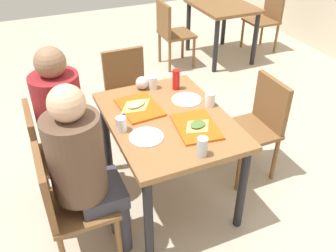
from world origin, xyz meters
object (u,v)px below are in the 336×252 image
Objects in this scene: background_chair_near at (171,30)px; pizza_slice_a at (136,105)px; main_table at (168,129)px; pizza_slice_b at (198,125)px; person_in_brown_jacket at (84,164)px; plastic_cup_c at (153,82)px; condiment_bottle at (176,80)px; paper_plate_near_edge at (146,137)px; background_table at (222,14)px; chair_far_side at (258,122)px; paper_plate_center at (187,100)px; foil_bundle at (142,83)px; soda_can at (202,147)px; tray_red_far at (196,127)px; person_in_red at (66,117)px; tray_red_near at (140,107)px; plastic_cup_a at (210,99)px; chair_left_end at (128,89)px; chair_near_left at (52,151)px; background_chair_far at (267,16)px; chair_near_right at (66,202)px; plastic_cup_b at (121,124)px.

pizza_slice_a is at bearing -30.00° from background_chair_near.
main_table is 5.48× the size of pizza_slice_b.
background_chair_near is (-2.46, 1.63, -0.25)m from person_in_brown_jacket.
plastic_cup_c is at bearing -27.74° from background_chair_near.
pizza_slice_a is at bearing -69.25° from condiment_bottle.
paper_plate_near_edge is 0.90× the size of pizza_slice_a.
chair_far_side is at bearing -23.14° from background_table.
pizza_slice_b is (0.36, -0.09, 0.02)m from paper_plate_center.
main_table is 0.48m from foil_bundle.
paper_plate_center is 0.65m from soda_can.
pizza_slice_b is at bearing -33.70° from background_table.
paper_plate_center is at bearing 116.59° from person_in_brown_jacket.
plastic_cup_c is 0.18m from condiment_bottle.
person_in_red is at bearing -121.02° from tray_red_far.
chair_far_side reaches higher than paper_plate_center.
chair_far_side is 2.32× the size of tray_red_near.
condiment_bottle reaches higher than tray_red_near.
plastic_cup_a and foil_bundle have the same top height.
background_table is at bearing 147.33° from soda_can.
chair_left_end is at bearing 180.00° from main_table.
foil_bundle is (-0.62, 0.20, 0.05)m from paper_plate_near_edge.
chair_near_left is 1.06m from pizza_slice_b.
pizza_slice_b is 2.56m from background_chair_near.
tray_red_far is 0.40× the size of background_table.
person_in_red is 3.66m from background_chair_far.
background_chair_far reaches higher than paper_plate_near_edge.
chair_near_right is at bearing -45.46° from background_table.
person_in_brown_jacket is at bearing 90.00° from chair_near_right.
pizza_slice_b is 1.97× the size of plastic_cup_b.
chair_far_side is 3.44× the size of pizza_slice_a.
person_in_brown_jacket is at bearing -84.66° from pizza_slice_b.
tray_red_near is 2.95× the size of soda_can.
condiment_bottle reaches higher than chair_near_right.
pizza_slice_b is at bearing 33.10° from tray_red_far.
main_table is 2.79m from background_table.
chair_far_side reaches higher than plastic_cup_a.
background_chair_near is (-2.36, 1.21, -0.24)m from paper_plate_near_edge.
paper_plate_center is 0.24× the size of background_table.
chair_left_end is 1.16m from pizza_slice_b.
background_table is at bearing 129.14° from person_in_red.
background_table is (-2.03, 1.50, -0.13)m from paper_plate_center.
plastic_cup_b is at bearing -85.45° from main_table.
chair_near_left reaches higher than background_table.
plastic_cup_b is at bearing -51.52° from background_chair_far.
pizza_slice_a is at bearing -142.21° from main_table.
person_in_brown_jacket is (0.27, -1.43, 0.25)m from chair_far_side.
plastic_cup_b reaches higher than pizza_slice_b.
paper_plate_center is at bearing 108.69° from plastic_cup_b.
pizza_slice_a is 2.74m from background_table.
pizza_slice_a is 3.30m from background_chair_far.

